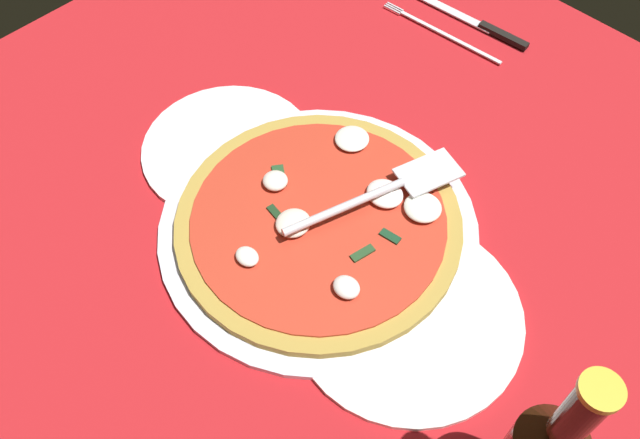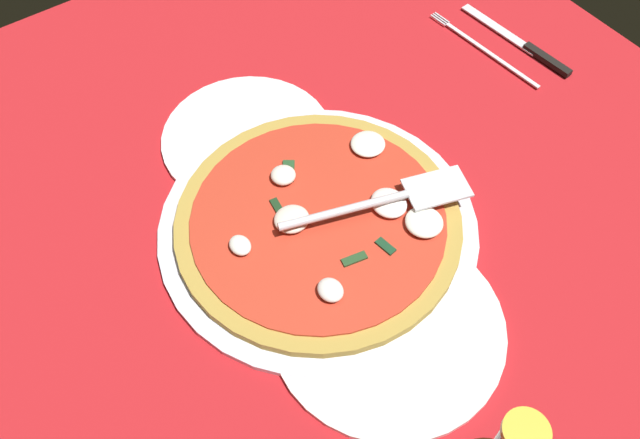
{
  "view_description": "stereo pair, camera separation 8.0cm",
  "coord_description": "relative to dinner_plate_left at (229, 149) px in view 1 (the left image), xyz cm",
  "views": [
    {
      "loc": [
        32.7,
        -32.51,
        67.52
      ],
      "look_at": [
        0.59,
        0.26,
        2.21
      ],
      "focal_mm": 38.29,
      "sensor_mm": 36.0,
      "label": 1
    },
    {
      "loc": [
        37.88,
        -26.46,
        67.52
      ],
      "look_at": [
        0.59,
        0.26,
        2.21
      ],
      "focal_mm": 38.29,
      "sensor_mm": 36.0,
      "label": 2
    }
  ],
  "objects": [
    {
      "name": "ground_plane",
      "position": [
        16.47,
        -0.74,
        -1.0
      ],
      "size": [
        113.95,
        113.95,
        0.8
      ],
      "primitive_type": "cube",
      "color": "#B41A20"
    },
    {
      "name": "checker_pattern",
      "position": [
        16.47,
        -0.74,
        -0.55
      ],
      "size": [
        113.95,
        113.95,
        0.1
      ],
      "color": "silver",
      "rests_on": "ground_plane"
    },
    {
      "name": "pizza_pan",
      "position": [
        17.06,
        -0.48,
        0.06
      ],
      "size": [
        37.86,
        37.86,
        1.11
      ],
      "primitive_type": "cylinder",
      "color": "silver",
      "rests_on": "ground_plane"
    },
    {
      "name": "dinner_plate_left",
      "position": [
        0.0,
        0.0,
        0.0
      ],
      "size": [
        22.27,
        22.27,
        1.0
      ],
      "primitive_type": "cylinder",
      "color": "white",
      "rests_on": "ground_plane"
    },
    {
      "name": "dinner_plate_right",
      "position": [
        31.98,
        -2.15,
        0.0
      ],
      "size": [
        25.4,
        25.4,
        1.0
      ],
      "primitive_type": "cylinder",
      "color": "white",
      "rests_on": "ground_plane"
    },
    {
      "name": "pizza",
      "position": [
        17.15,
        -0.22,
        1.43
      ],
      "size": [
        33.74,
        33.74,
        2.84
      ],
      "color": "#B18F3B",
      "rests_on": "pizza_pan"
    },
    {
      "name": "pizza_server",
      "position": [
        20.39,
        6.01,
        3.82
      ],
      "size": [
        9.86,
        22.78,
        1.0
      ],
      "rotation": [
        0.0,
        0.0,
        1.26
      ],
      "color": "silver",
      "rests_on": "pizza"
    },
    {
      "name": "place_setting_far",
      "position": [
        7.01,
        39.85,
        -0.13
      ],
      "size": [
        21.42,
        12.47,
        1.4
      ],
      "rotation": [
        0.0,
        0.0,
        3.22
      ],
      "color": "white",
      "rests_on": "ground_plane"
    }
  ]
}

